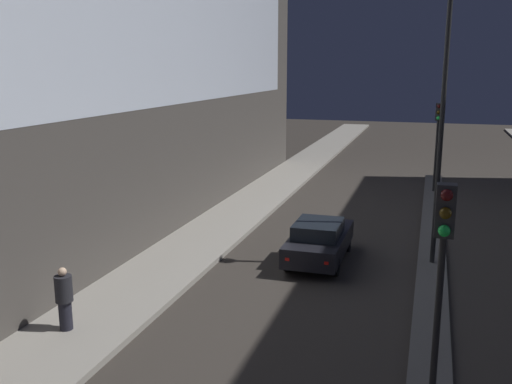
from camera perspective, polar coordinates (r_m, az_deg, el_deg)
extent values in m
cube|color=#56544F|center=(22.33, 17.20, -5.33)|extent=(0.95, 29.32, 0.14)
cylinder|color=black|center=(10.73, 17.53, -13.93)|extent=(0.12, 0.12, 3.76)
cube|color=#2D2D2D|center=(9.94, 18.41, -1.77)|extent=(0.32, 0.28, 0.90)
sphere|color=#4C0F0F|center=(9.69, 18.55, -0.30)|extent=(0.20, 0.20, 0.20)
sphere|color=#4C380A|center=(9.76, 18.43, -2.02)|extent=(0.20, 0.20, 0.20)
sphere|color=#1EEA4C|center=(9.84, 18.31, -3.71)|extent=(0.20, 0.20, 0.20)
cylinder|color=black|center=(31.63, 17.53, 3.43)|extent=(0.12, 0.12, 3.76)
cube|color=#2D2D2D|center=(31.37, 17.81, 7.63)|extent=(0.32, 0.28, 0.90)
sphere|color=#4C0F0F|center=(31.17, 17.85, 8.16)|extent=(0.20, 0.20, 0.20)
sphere|color=#4C380A|center=(31.19, 17.81, 7.61)|extent=(0.20, 0.20, 0.20)
sphere|color=#1EEA4C|center=(31.22, 17.77, 7.06)|extent=(0.20, 0.20, 0.20)
cylinder|color=black|center=(19.54, 18.03, 5.92)|extent=(0.16, 0.16, 9.03)
cube|color=black|center=(20.09, 6.37, -5.05)|extent=(1.80, 4.25, 0.68)
cube|color=black|center=(19.62, 6.23, -3.69)|extent=(1.53, 1.91, 0.50)
cube|color=red|center=(18.23, 3.14, -6.73)|extent=(0.14, 0.04, 0.10)
cube|color=red|center=(17.99, 7.06, -7.08)|extent=(0.14, 0.04, 0.10)
cylinder|color=black|center=(21.57, 4.95, -4.73)|extent=(0.22, 0.64, 0.64)
cylinder|color=black|center=(21.31, 9.11, -5.06)|extent=(0.22, 0.64, 0.64)
cylinder|color=black|center=(19.13, 3.25, -6.97)|extent=(0.22, 0.64, 0.64)
cylinder|color=black|center=(18.84, 7.95, -7.39)|extent=(0.22, 0.64, 0.64)
cylinder|color=black|center=(15.44, -18.51, -11.60)|extent=(0.33, 0.33, 0.75)
cylinder|color=#232328|center=(15.17, -18.69, -9.14)|extent=(0.44, 0.44, 0.67)
sphere|color=beige|center=(15.02, -18.81, -7.57)|extent=(0.22, 0.22, 0.22)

